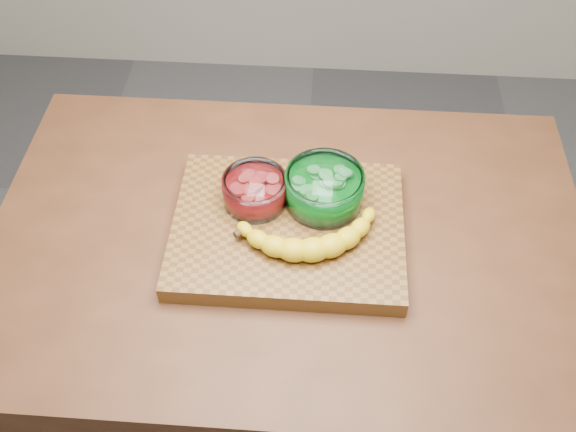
{
  "coord_description": "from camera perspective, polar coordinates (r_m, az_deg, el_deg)",
  "views": [
    {
      "loc": [
        0.06,
        -0.79,
        1.9
      ],
      "look_at": [
        0.0,
        0.0,
        0.96
      ],
      "focal_mm": 40.0,
      "sensor_mm": 36.0,
      "label": 1
    }
  ],
  "objects": [
    {
      "name": "counter",
      "position": [
        1.65,
        0.0,
        -11.47
      ],
      "size": [
        1.2,
        0.8,
        0.9
      ],
      "primitive_type": "cube",
      "color": "#4E2B17",
      "rests_on": "ground"
    },
    {
      "name": "ground",
      "position": [
        2.06,
        0.0,
        -17.48
      ],
      "size": [
        3.5,
        3.5,
        0.0
      ],
      "primitive_type": "plane",
      "color": "#504F54",
      "rests_on": "ground"
    },
    {
      "name": "bowl_green",
      "position": [
        1.26,
        3.24,
        2.44
      ],
      "size": [
        0.16,
        0.16,
        0.07
      ],
      "color": "white",
      "rests_on": "cutting_board"
    },
    {
      "name": "banana",
      "position": [
        1.21,
        1.66,
        -1.34
      ],
      "size": [
        0.3,
        0.16,
        0.04
      ],
      "primitive_type": null,
      "color": "gold",
      "rests_on": "cutting_board"
    },
    {
      "name": "bowl_red",
      "position": [
        1.26,
        -2.95,
        2.31
      ],
      "size": [
        0.13,
        0.13,
        0.06
      ],
      "color": "white",
      "rests_on": "cutting_board"
    },
    {
      "name": "cutting_board",
      "position": [
        1.26,
        0.0,
        -1.17
      ],
      "size": [
        0.45,
        0.35,
        0.04
      ],
      "primitive_type": "cube",
      "color": "brown",
      "rests_on": "counter"
    }
  ]
}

